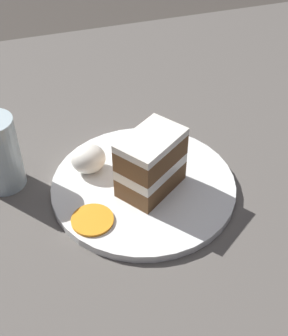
{
  "coord_description": "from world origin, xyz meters",
  "views": [
    {
      "loc": [
        0.18,
        0.5,
        0.53
      ],
      "look_at": [
        0.02,
        0.0,
        0.07
      ],
      "focal_mm": 50.0,
      "sensor_mm": 36.0,
      "label": 1
    }
  ],
  "objects_px": {
    "orange_garnish": "(92,220)",
    "cream_dollop": "(88,159)",
    "plate": "(144,187)",
    "cake_slice": "(151,163)"
  },
  "relations": [
    {
      "from": "plate",
      "to": "orange_garnish",
      "type": "bearing_deg",
      "value": 28.09
    },
    {
      "from": "plate",
      "to": "orange_garnish",
      "type": "distance_m",
      "value": 0.11
    },
    {
      "from": "cake_slice",
      "to": "orange_garnish",
      "type": "relative_size",
      "value": 1.91
    },
    {
      "from": "cream_dollop",
      "to": "plate",
      "type": "bearing_deg",
      "value": 140.79
    },
    {
      "from": "cake_slice",
      "to": "orange_garnish",
      "type": "bearing_deg",
      "value": -102.7
    },
    {
      "from": "orange_garnish",
      "to": "cake_slice",
      "type": "bearing_deg",
      "value": -157.64
    },
    {
      "from": "plate",
      "to": "orange_garnish",
      "type": "relative_size",
      "value": 4.68
    },
    {
      "from": "plate",
      "to": "cake_slice",
      "type": "bearing_deg",
      "value": 135.58
    },
    {
      "from": "orange_garnish",
      "to": "cream_dollop",
      "type": "bearing_deg",
      "value": -100.49
    },
    {
      "from": "plate",
      "to": "cake_slice",
      "type": "height_order",
      "value": "cake_slice"
    }
  ]
}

